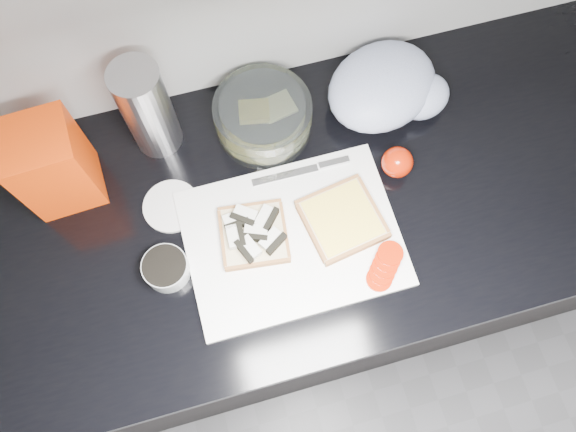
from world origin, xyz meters
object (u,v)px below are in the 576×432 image
object	(u,v)px
glass_bowl	(263,117)
bread_bag	(53,165)
steel_canister	(147,109)
cutting_board	(292,238)

from	to	relation	value
glass_bowl	bread_bag	xyz separation A→B (m)	(-0.40, -0.03, 0.06)
bread_bag	steel_canister	distance (m)	0.20
bread_bag	cutting_board	bearing A→B (deg)	-33.04
bread_bag	steel_canister	world-z (taller)	steel_canister
cutting_board	glass_bowl	bearing A→B (deg)	87.72
cutting_board	glass_bowl	distance (m)	0.25
cutting_board	glass_bowl	world-z (taller)	glass_bowl
bread_bag	glass_bowl	bearing A→B (deg)	0.69
glass_bowl	bread_bag	bearing A→B (deg)	-176.03
glass_bowl	bread_bag	size ratio (longest dim) A/B	0.99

